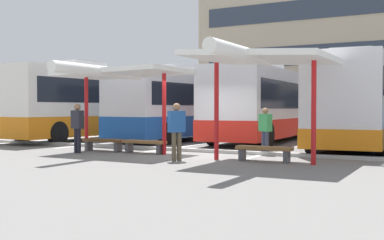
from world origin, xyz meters
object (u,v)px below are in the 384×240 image
Objects in this scene: waiting_shelter_0 at (119,74)px; waiting_passenger_0 at (77,124)px; coach_bus_2 at (270,106)px; bench_2 at (264,150)px; coach_bus_1 at (191,107)px; coach_bus_3 at (356,103)px; coach_bus_0 at (100,104)px; waiting_shelter_1 at (259,59)px; bench_0 at (103,142)px; waiting_passenger_1 at (177,127)px; bench_1 at (144,144)px; waiting_passenger_2 at (265,128)px.

waiting_shelter_0 is 2.27m from waiting_passenger_0.
bench_2 is (2.91, -8.93, -1.34)m from coach_bus_2.
waiting_shelter_0 is (1.28, -7.61, 1.12)m from coach_bus_1.
coach_bus_0 is at bearing -175.67° from coach_bus_3.
waiting_shelter_1 is 6.97m from waiting_passenger_0.
waiting_passenger_0 is (-0.36, -0.96, 0.67)m from bench_0.
waiting_passenger_1 reaches higher than bench_0.
coach_bus_1 is at bearing 173.81° from coach_bus_3.
waiting_shelter_0 is 2.60m from bench_0.
bench_2 is at bearing -2.14° from waiting_shelter_0.
coach_bus_0 reaches higher than bench_0.
waiting_passenger_1 is at bearing -115.75° from coach_bus_3.
waiting_shelter_0 is at bearing -163.54° from bench_1.
bench_1 is at bearing -132.72° from coach_bus_3.
waiting_shelter_0 is 3.03× the size of bench_1.
bench_0 is at bearing -140.17° from coach_bus_3.
coach_bus_3 is 6.51× the size of bench_1.
waiting_passenger_0 is at bearing -110.43° from bench_0.
coach_bus_2 reaches higher than bench_2.
coach_bus_2 is 9.87m from waiting_shelter_1.
bench_1 is (-1.62, -8.46, -1.35)m from coach_bus_2.
coach_bus_3 is at bearing 42.48° from waiting_passenger_0.
coach_bus_3 reaches higher than bench_0.
bench_2 is at bearing 90.00° from waiting_shelter_1.
waiting_shelter_1 reaches higher than waiting_passenger_1.
waiting_passenger_1 is (-2.39, -0.58, -1.96)m from waiting_shelter_1.
coach_bus_3 is 11.05m from waiting_passenger_0.
bench_0 is at bearing 175.91° from bench_2.
coach_bus_3 is at bearing 78.95° from waiting_shelter_1.
coach_bus_2 is at bearing 16.36° from coach_bus_1.
waiting_passenger_1 is at bearing -39.13° from coach_bus_0.
coach_bus_3 is at bearing 44.41° from waiting_shelter_0.
bench_2 is 0.97× the size of waiting_passenger_0.
coach_bus_2 is 6.78× the size of waiting_passenger_1.
coach_bus_1 is 2.14× the size of waiting_shelter_0.
bench_1 is at bearing 174.09° from bench_2.
coach_bus_2 reaches higher than waiting_shelter_1.
waiting_passenger_1 is (4.32, -8.81, -0.64)m from coach_bus_1.
bench_2 is (4.53, -0.47, 0.00)m from bench_1.
waiting_passenger_0 is 6.52m from waiting_passenger_2.
coach_bus_2 is 7.20m from waiting_passenger_2.
coach_bus_1 is 8.30m from waiting_passenger_2.
waiting_shelter_1 is (4.53, -0.88, 2.63)m from bench_1.
coach_bus_2 is 4.79m from coach_bus_3.
waiting_passenger_2 reaches higher than bench_2.
coach_bus_1 is at bearing 90.14° from waiting_passenger_0.
waiting_passenger_2 is at bearing -114.12° from coach_bus_3.
waiting_passenger_1 is (8.59, -6.99, -0.76)m from coach_bus_0.
waiting_passenger_2 is at bearing 22.08° from waiting_shelter_0.
waiting_passenger_0 is at bearing -179.20° from waiting_shelter_1.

